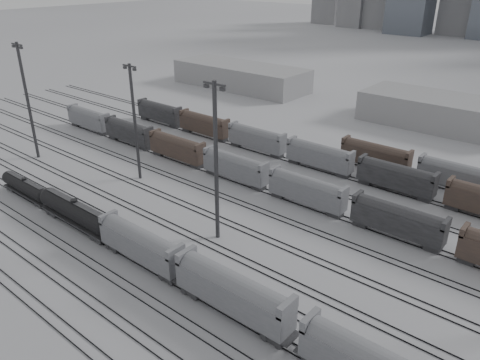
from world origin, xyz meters
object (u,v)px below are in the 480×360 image
Objects in this scene: tank_car_a at (26,187)px; light_mast_a at (27,99)px; tank_car_b at (76,212)px; hopper_car_a at (141,243)px; hopper_car_b at (233,291)px; light_mast_c at (216,160)px.

tank_car_a is 24.23m from light_mast_a.
light_mast_a is at bearing 146.09° from tank_car_a.
hopper_car_a reaches higher than tank_car_b.
tank_car_a is 51.28m from hopper_car_b.
tank_car_a is 0.60× the size of light_mast_a.
light_mast_a is (-51.43, 11.92, 10.17)m from hopper_car_a.
light_mast_c is (20.45, 12.54, 10.74)m from tank_car_b.
light_mast_c is (37.29, 12.54, 11.32)m from tank_car_a.
hopper_car_b reaches higher than tank_car_a.
tank_car_b is at bearing 0.00° from tank_car_a.
tank_car_a is at bearing 180.00° from tank_car_b.
tank_car_a is at bearing 180.00° from hopper_car_a.
hopper_car_a is 0.93× the size of hopper_car_b.
light_mast_a reaches higher than tank_car_a.
hopper_car_a is at bearing 0.00° from tank_car_b.
light_mast_a reaches higher than tank_car_b.
hopper_car_b is at bearing 0.00° from tank_car_b.
light_mast_c is at bearing 138.09° from hopper_car_b.
tank_car_a is 0.60× the size of light_mast_c.
tank_car_b is at bearing -148.48° from light_mast_c.
tank_car_b is at bearing 180.00° from hopper_car_a.
tank_car_b is 34.43m from hopper_car_b.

